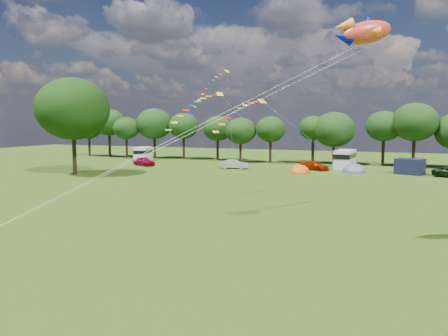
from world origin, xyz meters
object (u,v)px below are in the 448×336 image
(tent_greyblue, at_px, (354,172))
(campervan_a, at_px, (143,154))
(big_tree, at_px, (73,109))
(tent_orange, at_px, (299,173))
(car_a, at_px, (144,161))
(car_b, at_px, (234,164))
(campervan_c, at_px, (345,159))
(fish_kite, at_px, (362,32))
(car_c, at_px, (314,166))

(tent_greyblue, bearing_deg, campervan_a, 172.53)
(big_tree, distance_m, tent_orange, 32.75)
(tent_orange, bearing_deg, car_a, 177.79)
(big_tree, xyz_separation_m, tent_orange, (28.86, 12.60, -9.00))
(car_b, bearing_deg, campervan_c, -76.25)
(car_b, xyz_separation_m, campervan_c, (15.96, 6.50, 0.83))
(campervan_a, xyz_separation_m, fish_kite, (41.42, -43.69, 10.92))
(car_a, relative_size, tent_greyblue, 1.18)
(big_tree, xyz_separation_m, campervan_a, (-2.16, 21.31, -7.65))
(car_b, xyz_separation_m, tent_greyblue, (17.77, 1.73, -0.70))
(car_b, relative_size, campervan_a, 0.73)
(tent_greyblue, bearing_deg, campervan_c, 110.78)
(big_tree, height_order, campervan_a, big_tree)
(big_tree, relative_size, campervan_c, 2.18)
(car_a, distance_m, campervan_c, 32.39)
(campervan_c, height_order, tent_greyblue, campervan_c)
(big_tree, bearing_deg, fish_kite, -29.68)
(car_b, relative_size, campervan_c, 0.67)
(tent_orange, bearing_deg, campervan_a, 164.32)
(tent_orange, relative_size, tent_greyblue, 0.88)
(car_c, relative_size, tent_orange, 1.37)
(car_a, bearing_deg, car_c, -59.07)
(big_tree, height_order, tent_orange, big_tree)
(big_tree, relative_size, tent_orange, 3.99)
(car_c, xyz_separation_m, tent_orange, (-1.31, -4.60, -0.66))
(campervan_c, distance_m, tent_greyblue, 5.33)
(car_c, height_order, tent_orange, car_c)
(car_b, distance_m, tent_orange, 10.77)
(car_c, relative_size, fish_kite, 1.27)
(car_a, bearing_deg, fish_kite, -111.11)
(fish_kite, bearing_deg, campervan_a, 103.46)
(car_a, xyz_separation_m, tent_orange, (26.12, -1.01, -0.73))
(big_tree, distance_m, car_c, 35.71)
(car_a, bearing_deg, campervan_c, -53.21)
(campervan_c, relative_size, tent_greyblue, 1.61)
(campervan_a, height_order, campervan_c, campervan_c)
(car_c, distance_m, fish_kite, 42.24)
(big_tree, bearing_deg, tent_orange, 23.58)
(car_a, distance_m, tent_greyblue, 33.43)
(tent_orange, bearing_deg, car_b, 169.46)
(car_c, distance_m, tent_greyblue, 6.00)
(campervan_a, distance_m, tent_greyblue, 38.57)
(campervan_c, bearing_deg, tent_greyblue, -154.14)
(campervan_a, bearing_deg, campervan_c, -106.23)
(car_a, relative_size, car_c, 0.99)
(tent_orange, height_order, tent_greyblue, tent_greyblue)
(car_a, bearing_deg, car_b, -63.00)
(big_tree, relative_size, car_c, 2.92)
(car_b, bearing_deg, big_tree, 120.11)
(fish_kite, bearing_deg, car_a, 105.40)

